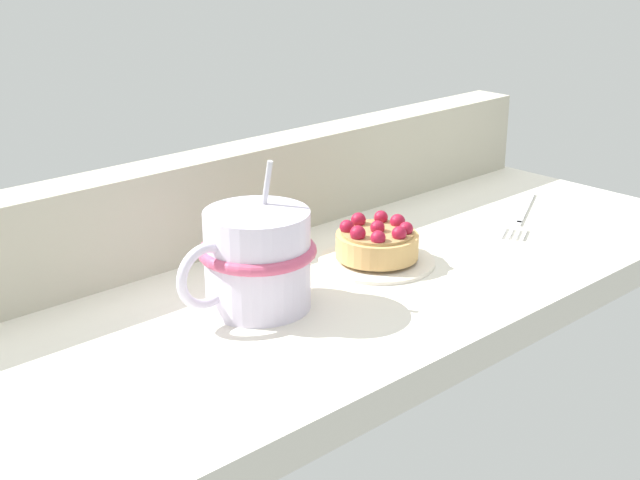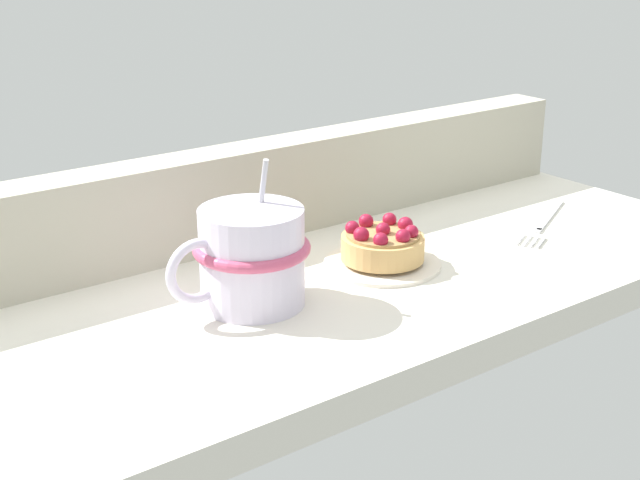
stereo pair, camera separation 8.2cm
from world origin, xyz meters
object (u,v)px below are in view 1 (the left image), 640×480
object	(u,v)px
coffee_mug	(254,258)
dessert_fork	(523,214)
raspberry_tart	(377,242)
dessert_plate	(377,260)

from	to	relation	value
coffee_mug	dessert_fork	xyz separation A→B (cm)	(37.89, -1.71, -4.23)
raspberry_tart	coffee_mug	size ratio (longest dim) A/B	0.60
dessert_plate	raspberry_tart	bearing A→B (deg)	-46.99
dessert_plate	raspberry_tart	size ratio (longest dim) A/B	1.41
dessert_plate	raspberry_tart	world-z (taller)	raspberry_tart
dessert_plate	dessert_fork	xyz separation A→B (cm)	(22.64, -1.44, -0.06)
dessert_fork	raspberry_tart	bearing A→B (deg)	176.37
dessert_plate	coffee_mug	world-z (taller)	coffee_mug
raspberry_tart	coffee_mug	xyz separation A→B (cm)	(-15.25, 0.28, 2.24)
raspberry_tart	dessert_fork	size ratio (longest dim) A/B	0.51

